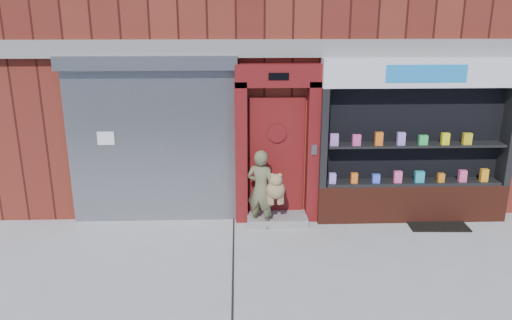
{
  "coord_description": "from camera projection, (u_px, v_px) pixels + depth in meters",
  "views": [
    {
      "loc": [
        -1.45,
        -6.79,
        3.78
      ],
      "look_at": [
        -1.16,
        1.0,
        1.43
      ],
      "focal_mm": 35.0,
      "sensor_mm": 36.0,
      "label": 1
    }
  ],
  "objects": [
    {
      "name": "red_door_bay",
      "position": [
        277.0,
        145.0,
        8.97
      ],
      "size": [
        1.52,
        0.58,
        2.9
      ],
      "color": "#5C0F11",
      "rests_on": "ground"
    },
    {
      "name": "ground",
      "position": [
        334.0,
        267.0,
        7.64
      ],
      "size": [
        80.0,
        80.0,
        0.0
      ],
      "primitive_type": "plane",
      "color": "#9E9E99",
      "rests_on": "ground"
    },
    {
      "name": "doormat",
      "position": [
        436.0,
        223.0,
        9.19
      ],
      "size": [
        1.09,
        0.79,
        0.03
      ],
      "primitive_type": "cube",
      "rotation": [
        0.0,
        0.0,
        -0.05
      ],
      "color": "black",
      "rests_on": "ground"
    },
    {
      "name": "building",
      "position": [
        296.0,
        1.0,
        12.22
      ],
      "size": [
        12.0,
        8.16,
        8.0
      ],
      "color": "maroon",
      "rests_on": "ground"
    },
    {
      "name": "pharmacy_bay",
      "position": [
        415.0,
        149.0,
        9.04
      ],
      "size": [
        3.5,
        0.41,
        3.0
      ],
      "color": "#5A2215",
      "rests_on": "ground"
    },
    {
      "name": "woman",
      "position": [
        263.0,
        189.0,
        8.85
      ],
      "size": [
        0.73,
        0.55,
        1.45
      ],
      "color": "#616240",
      "rests_on": "ground"
    },
    {
      "name": "shutter_bay",
      "position": [
        151.0,
        131.0,
        8.88
      ],
      "size": [
        3.1,
        0.3,
        3.04
      ],
      "color": "gray",
      "rests_on": "ground"
    }
  ]
}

